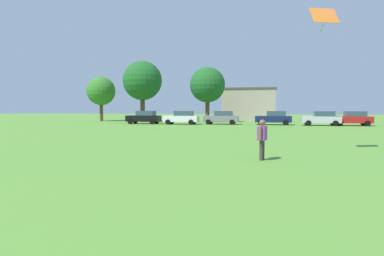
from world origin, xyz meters
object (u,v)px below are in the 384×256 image
(parked_car_white_1, at_px, (182,118))
(parked_car_gray_2, at_px, (222,117))
(tree_center, at_px, (142,81))
(tree_far_right, at_px, (207,85))
(tree_far_left, at_px, (101,91))
(parked_car_black_0, at_px, (144,117))
(parked_car_navy_3, at_px, (274,118))
(kite, at_px, (324,17))
(parked_car_silver_4, at_px, (322,118))
(parked_car_red_5, at_px, (353,118))
(adult_bystander, at_px, (262,136))

(parked_car_white_1, xyz_separation_m, parked_car_gray_2, (4.88, 1.14, 0.00))
(tree_center, distance_m, tree_far_right, 9.43)
(tree_far_left, bearing_deg, parked_car_gray_2, -18.48)
(parked_car_black_0, height_order, parked_car_navy_3, same)
(tree_far_right, bearing_deg, kite, -71.37)
(parked_car_black_0, distance_m, tree_far_left, 12.77)
(parked_car_gray_2, xyz_separation_m, parked_car_silver_4, (11.77, -0.72, 0.00))
(kite, bearing_deg, parked_car_gray_2, 107.01)
(kite, height_order, parked_car_navy_3, kite)
(parked_car_red_5, xyz_separation_m, tree_center, (-27.36, 4.84, 5.10))
(parked_car_black_0, bearing_deg, tree_far_left, -37.61)
(parked_car_navy_3, distance_m, tree_center, 19.73)
(kite, xyz_separation_m, tree_far_left, (-27.61, 32.72, -1.71))
(parked_car_black_0, height_order, parked_car_red_5, same)
(adult_bystander, relative_size, tree_center, 0.19)
(parked_car_silver_4, bearing_deg, tree_far_left, -13.04)
(parked_car_silver_4, bearing_deg, parked_car_black_0, 0.48)
(parked_car_red_5, distance_m, tree_far_left, 35.69)
(parked_car_red_5, bearing_deg, tree_far_left, -11.06)
(parked_car_silver_4, relative_size, tree_far_left, 0.63)
(parked_car_gray_2, xyz_separation_m, tree_center, (-12.13, 4.58, 5.10))
(tree_far_left, bearing_deg, parked_car_silver_4, -13.04)
(tree_far_right, bearing_deg, parked_car_red_5, -18.92)
(parked_car_black_0, xyz_separation_m, parked_car_navy_3, (16.30, 0.89, 0.00))
(parked_car_white_1, distance_m, tree_far_left, 17.04)
(tree_center, bearing_deg, parked_car_white_1, -38.32)
(parked_car_white_1, distance_m, tree_center, 10.55)
(adult_bystander, distance_m, tree_far_right, 36.39)
(kite, height_order, parked_car_black_0, kite)
(tree_center, height_order, tree_far_right, tree_center)
(kite, distance_m, parked_car_white_1, 28.68)
(adult_bystander, bearing_deg, kite, -28.74)
(kite, height_order, parked_car_red_5, kite)
(parked_car_navy_3, distance_m, parked_car_red_5, 8.87)
(adult_bystander, distance_m, parked_car_white_1, 29.92)
(parked_car_silver_4, bearing_deg, tree_center, -12.51)
(parked_car_white_1, bearing_deg, parked_car_red_5, -177.48)
(parked_car_black_0, relative_size, tree_far_left, 0.63)
(parked_car_black_0, relative_size, parked_car_red_5, 1.00)
(parked_car_red_5, relative_size, tree_far_left, 0.63)
(adult_bystander, xyz_separation_m, parked_car_gray_2, (-5.28, 29.29, -0.12))
(parked_car_navy_3, relative_size, parked_car_red_5, 1.00)
(parked_car_gray_2, relative_size, parked_car_navy_3, 1.00)
(kite, xyz_separation_m, parked_car_white_1, (-12.89, 25.03, -5.49))
(tree_far_left, relative_size, tree_far_right, 0.87)
(parked_car_white_1, bearing_deg, parked_car_gray_2, -166.80)
(parked_car_navy_3, xyz_separation_m, tree_far_right, (-9.18, 5.94, 4.45))
(adult_bystander, bearing_deg, parked_car_silver_4, -0.31)
(parked_car_red_5, bearing_deg, parked_car_white_1, 2.52)
(adult_bystander, height_order, parked_car_white_1, parked_car_white_1)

